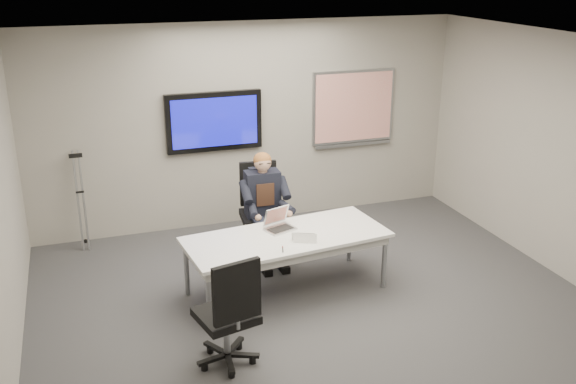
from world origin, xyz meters
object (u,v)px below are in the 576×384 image
object	(u,v)px
office_chair_near	(229,332)
seated_person	(267,220)
office_chair_far	(261,226)
laptop	(279,223)
conference_table	(286,242)

from	to	relation	value
office_chair_near	seated_person	world-z (taller)	seated_person
office_chair_near	office_chair_far	bearing A→B (deg)	-126.45
office_chair_far	laptop	distance (m)	0.93
conference_table	laptop	bearing A→B (deg)	87.85
office_chair_far	conference_table	bearing A→B (deg)	-85.26
office_chair_far	seated_person	xyz separation A→B (m)	(-0.01, -0.26, 0.19)
office_chair_near	laptop	distance (m)	1.72
conference_table	office_chair_far	distance (m)	1.10
conference_table	laptop	distance (m)	0.27
laptop	office_chair_near	bearing A→B (deg)	-143.58
conference_table	office_chair_far	size ratio (longest dim) A/B	1.99
office_chair_far	laptop	xyz separation A→B (m)	(-0.04, -0.84, 0.38)
office_chair_far	seated_person	world-z (taller)	seated_person
office_chair_near	laptop	size ratio (longest dim) A/B	2.84
conference_table	office_chair_near	distance (m)	1.52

